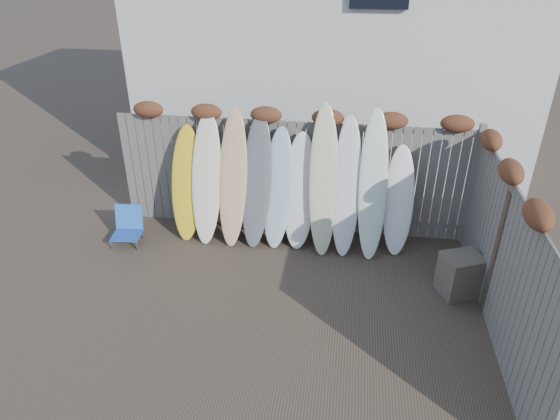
# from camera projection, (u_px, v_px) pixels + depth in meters

# --- Properties ---
(ground) EXTENTS (80.00, 80.00, 0.00)m
(ground) POSITION_uv_depth(u_px,v_px,m) (267.00, 313.00, 6.99)
(ground) COLOR #493A2D
(back_fence) EXTENTS (6.05, 0.28, 2.24)m
(back_fence) POSITION_uv_depth(u_px,v_px,m) (294.00, 168.00, 8.49)
(back_fence) COLOR slate
(back_fence) RESTS_ON ground
(right_fence) EXTENTS (0.28, 4.40, 2.24)m
(right_fence) POSITION_uv_depth(u_px,v_px,m) (504.00, 252.00, 6.27)
(right_fence) COLOR slate
(right_fence) RESTS_ON ground
(house) EXTENTS (8.50, 5.50, 6.33)m
(house) POSITION_uv_depth(u_px,v_px,m) (337.00, 11.00, 11.03)
(house) COLOR silver
(house) RESTS_ON ground
(beach_chair) EXTENTS (0.52, 0.54, 0.63)m
(beach_chair) POSITION_uv_depth(u_px,v_px,m) (128.00, 226.00, 8.53)
(beach_chair) COLOR #2252AD
(beach_chair) RESTS_ON ground
(wooden_crate) EXTENTS (0.68, 0.63, 0.63)m
(wooden_crate) POSITION_uv_depth(u_px,v_px,m) (460.00, 275.00, 7.25)
(wooden_crate) COLOR #443A33
(wooden_crate) RESTS_ON ground
(lattice_panel) EXTENTS (0.18, 1.23, 1.85)m
(lattice_panel) POSITION_uv_depth(u_px,v_px,m) (491.00, 235.00, 7.07)
(lattice_panel) COLOR brown
(lattice_panel) RESTS_ON ground
(surfboard_0) EXTENTS (0.53, 0.69, 1.91)m
(surfboard_0) POSITION_uv_depth(u_px,v_px,m) (186.00, 184.00, 8.46)
(surfboard_0) COLOR yellow
(surfboard_0) RESTS_ON ground
(surfboard_1) EXTENTS (0.52, 0.77, 2.16)m
(surfboard_1) POSITION_uv_depth(u_px,v_px,m) (207.00, 179.00, 8.33)
(surfboard_1) COLOR white
(surfboard_1) RESTS_ON ground
(surfboard_2) EXTENTS (0.50, 0.79, 2.22)m
(surfboard_2) POSITION_uv_depth(u_px,v_px,m) (233.00, 179.00, 8.26)
(surfboard_2) COLOR #DFAA72
(surfboard_2) RESTS_ON ground
(surfboard_3) EXTENTS (0.56, 0.80, 2.15)m
(surfboard_3) POSITION_uv_depth(u_px,v_px,m) (256.00, 182.00, 8.23)
(surfboard_3) COLOR slate
(surfboard_3) RESTS_ON ground
(surfboard_4) EXTENTS (0.55, 0.74, 1.96)m
(surfboard_4) POSITION_uv_depth(u_px,v_px,m) (278.00, 189.00, 8.23)
(surfboard_4) COLOR silver
(surfboard_4) RESTS_ON ground
(surfboard_5) EXTENTS (0.54, 0.68, 1.89)m
(surfboard_5) POSITION_uv_depth(u_px,v_px,m) (300.00, 191.00, 8.22)
(surfboard_5) COLOR white
(surfboard_5) RESTS_ON ground
(surfboard_6) EXTENTS (0.55, 0.88, 2.38)m
(surfboard_6) POSITION_uv_depth(u_px,v_px,m) (324.00, 181.00, 8.01)
(surfboard_6) COLOR beige
(surfboard_6) RESTS_ON ground
(surfboard_7) EXTENTS (0.47, 0.79, 2.20)m
(surfboard_7) POSITION_uv_depth(u_px,v_px,m) (346.00, 187.00, 8.00)
(surfboard_7) COLOR white
(surfboard_7) RESTS_ON ground
(surfboard_8) EXTENTS (0.51, 0.85, 2.34)m
(surfboard_8) POSITION_uv_depth(u_px,v_px,m) (373.00, 186.00, 7.90)
(surfboard_8) COLOR white
(surfboard_8) RESTS_ON ground
(surfboard_9) EXTENTS (0.50, 0.64, 1.75)m
(surfboard_9) POSITION_uv_depth(u_px,v_px,m) (399.00, 201.00, 8.08)
(surfboard_9) COLOR white
(surfboard_9) RESTS_ON ground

